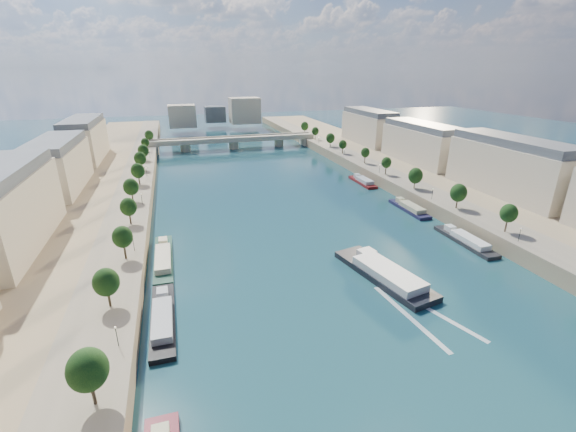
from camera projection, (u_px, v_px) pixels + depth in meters
ground at (288, 212)px, 147.23m from camera, size 700.00×700.00×0.00m
quay_left at (80, 227)px, 127.13m from camera, size 44.00×520.00×5.00m
quay_right at (448, 190)px, 165.53m from camera, size 44.00×520.00×5.00m
pave_left at (127, 215)px, 130.21m from camera, size 14.00×520.00×0.10m
pave_right at (419, 187)px, 160.61m from camera, size 14.00×520.00×0.10m
trees_left at (131, 197)px, 130.58m from camera, size 4.80×268.80×8.26m
trees_right at (403, 169)px, 167.07m from camera, size 4.80×268.80×8.26m
lamps_left at (138, 216)px, 121.49m from camera, size 0.36×200.36×4.28m
lamps_right at (403, 179)px, 162.90m from camera, size 0.36×200.36×4.28m
buildings_left at (36, 180)px, 129.38m from camera, size 16.00×226.00×23.20m
buildings_right at (459, 151)px, 174.71m from camera, size 16.00×226.00×23.20m
skyline at (220, 113)px, 339.10m from camera, size 79.00×42.00×22.00m
bridge at (234, 141)px, 261.40m from camera, size 112.00×12.00×8.15m
tour_barge at (384, 274)px, 100.53m from camera, size 15.20×32.71×4.28m
wake at (421, 314)px, 86.21m from camera, size 12.78×26.01×0.04m
moored_barges_left at (162, 364)px, 70.53m from camera, size 5.00×120.86×3.60m
moored_barges_right at (449, 231)px, 127.76m from camera, size 5.00×158.59×3.60m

